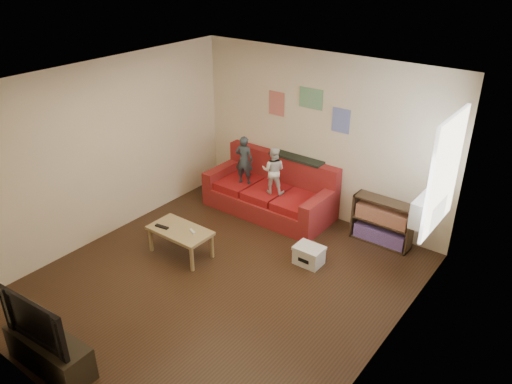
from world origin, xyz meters
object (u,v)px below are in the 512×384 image
Objects in this scene: sofa at (272,193)px; child_a at (244,160)px; file_box at (309,255)px; television at (41,317)px; coffee_table at (180,233)px; child_b at (273,170)px; bookshelf at (382,224)px; tv_stand at (50,352)px.

sofa is 0.74m from child_a.
file_box is 3.59m from television.
television reaches higher than sofa.
coffee_table is (0.18, -1.73, -0.52)m from child_a.
child_b reaches higher than bookshelf.
tv_stand is (0.61, -4.15, -0.67)m from child_a.
child_b is 0.86× the size of bookshelf.
sofa is 2.37× the size of bookshelf.
child_a is 0.77× the size of tv_stand.
child_b is at bearing -169.34° from bookshelf.
television is at bearing -111.60° from bookshelf.
child_a is (-0.45, -0.17, 0.56)m from sofa.
file_box is at bearing 124.13° from child_b.
child_b is at bearing 87.74° from tv_stand.
sofa is at bearing -176.30° from child_a.
coffee_table reaches higher than tv_stand.
television is (-0.00, 0.00, 0.48)m from tv_stand.
bookshelf is (2.21, 2.06, -0.03)m from coffee_table.
file_box is (1.63, 0.92, -0.22)m from coffee_table.
child_b is 1.85m from coffee_table.
child_b is (0.15, -0.17, 0.53)m from sofa.
child_a is at bearing -171.98° from bookshelf.
sofa is at bearing -175.21° from bookshelf.
bookshelf reaches higher than coffee_table.
tv_stand is (0.16, -4.32, -0.12)m from sofa.
sofa reaches higher than bookshelf.
coffee_table is 0.86× the size of tv_stand.
tv_stand is (-1.78, -4.49, -0.12)m from bookshelf.
child_a reaches higher than television.
child_a is at bearing -22.17° from child_b.
sofa is 5.34× the size of file_box.
file_box is (-0.58, -1.14, -0.18)m from bookshelf.
child_b reaches higher than sofa.
bookshelf is at bearing 170.67° from child_a.
television is (-1.78, -4.49, 0.36)m from bookshelf.
file_box is (1.21, -0.81, -0.71)m from child_b.
file_box is 0.42× the size of television.
bookshelf is 4.84m from television.
tv_stand is at bearing -4.28° from television.
television is at bearing -79.82° from coffee_table.
child_a is 0.87× the size of television.
file_box is at bearing 66.01° from television.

